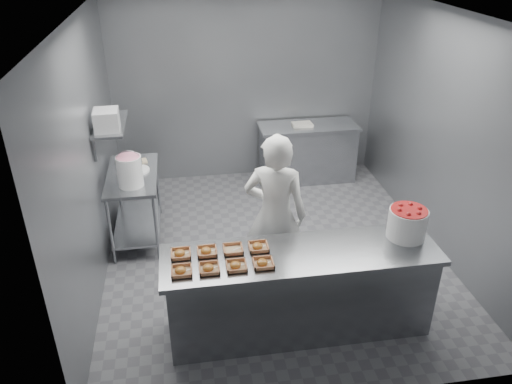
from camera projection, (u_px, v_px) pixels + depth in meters
floor at (273, 250)px, 6.20m from camera, size 4.50×4.50×0.00m
ceiling at (277, 15)px, 4.88m from camera, size 4.50×4.50×0.00m
wall_back at (246, 89)px, 7.50m from camera, size 4.00×0.04×2.80m
wall_left at (89, 158)px, 5.27m from camera, size 0.04×4.50×2.80m
wall_right at (443, 136)px, 5.82m from camera, size 0.04×4.50×2.80m
service_counter at (300, 291)px, 4.81m from camera, size 2.60×0.70×0.90m
prep_table at (135, 196)px, 6.22m from camera, size 0.60×1.20×0.90m
back_counter at (307, 152)px, 7.77m from camera, size 1.50×0.60×0.90m
wall_shelf at (110, 124)px, 5.74m from camera, size 0.35×0.90×0.03m
tray_0 at (181, 271)px, 4.32m from camera, size 0.19×0.18×0.06m
tray_1 at (209, 268)px, 4.36m from camera, size 0.19×0.18×0.06m
tray_2 at (236, 266)px, 4.39m from camera, size 0.19×0.18×0.06m
tray_3 at (263, 263)px, 4.42m from camera, size 0.19×0.18×0.06m
tray_4 at (181, 254)px, 4.55m from camera, size 0.19×0.18×0.06m
tray_5 at (207, 251)px, 4.59m from camera, size 0.19×0.18×0.06m
tray_6 at (233, 249)px, 4.62m from camera, size 0.19×0.18×0.04m
tray_7 at (258, 247)px, 4.65m from camera, size 0.19×0.18×0.06m
worker at (275, 215)px, 5.20m from camera, size 0.76×0.63×1.80m
strawberry_tub at (407, 222)px, 4.77m from camera, size 0.37×0.37×0.30m
glaze_bucket at (130, 170)px, 5.71m from camera, size 0.30×0.29×0.44m
bucket_lid at (137, 170)px, 6.13m from camera, size 0.39×0.39×0.02m
rag at (141, 161)px, 6.38m from camera, size 0.18×0.16×0.02m
appliance at (107, 120)px, 5.49m from camera, size 0.28×0.32×0.23m
paper_stack at (302, 124)px, 7.54m from camera, size 0.30×0.22×0.04m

